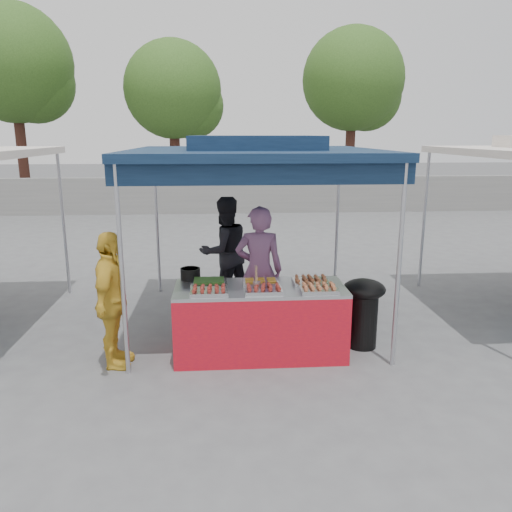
{
  "coord_description": "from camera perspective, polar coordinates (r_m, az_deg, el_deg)",
  "views": [
    {
      "loc": [
        -0.43,
        -5.67,
        2.59
      ],
      "look_at": [
        0.0,
        0.6,
        1.05
      ],
      "focal_mm": 35.0,
      "sensor_mm": 36.0,
      "label": 1
    }
  ],
  "objects": [
    {
      "name": "ground_plane",
      "position": [
        6.25,
        0.38,
        -10.72
      ],
      "size": [
        80.0,
        80.0,
        0.0
      ],
      "primitive_type": "plane",
      "color": "#555657"
    },
    {
      "name": "back_wall",
      "position": [
        16.79,
        -2.45,
        6.96
      ],
      "size": [
        40.0,
        0.25,
        1.2
      ],
      "primitive_type": "cube",
      "color": "slate",
      "rests_on": "ground_plane"
    },
    {
      "name": "main_canopy",
      "position": [
        6.65,
        -0.22,
        11.88
      ],
      "size": [
        3.2,
        3.2,
        2.57
      ],
      "color": "#B2B2B9",
      "rests_on": "ground_plane"
    },
    {
      "name": "tree_0",
      "position": [
        20.47,
        -25.56,
        18.76
      ],
      "size": [
        4.1,
        4.1,
        7.04
      ],
      "color": "#3D1F17",
      "rests_on": "ground_plane"
    },
    {
      "name": "tree_1",
      "position": [
        18.44,
        -8.99,
        17.81
      ],
      "size": [
        3.43,
        3.35,
        5.76
      ],
      "color": "#3D1F17",
      "rests_on": "ground_plane"
    },
    {
      "name": "tree_2",
      "position": [
        19.83,
        11.4,
        18.71
      ],
      "size": [
        3.74,
        3.73,
        6.4
      ],
      "color": "#3D1F17",
      "rests_on": "ground_plane"
    },
    {
      "name": "vendor_table",
      "position": [
        5.99,
        0.46,
        -7.42
      ],
      "size": [
        2.0,
        0.8,
        0.85
      ],
      "color": "red",
      "rests_on": "ground_plane"
    },
    {
      "name": "food_tray_fl",
      "position": [
        5.6,
        -5.37,
        -4.04
      ],
      "size": [
        0.42,
        0.3,
        0.07
      ],
      "color": "silver",
      "rests_on": "vendor_table"
    },
    {
      "name": "food_tray_fm",
      "position": [
        5.63,
        0.84,
        -3.88
      ],
      "size": [
        0.42,
        0.3,
        0.07
      ],
      "color": "silver",
      "rests_on": "vendor_table"
    },
    {
      "name": "food_tray_fr",
      "position": [
        5.7,
        7.16,
        -3.76
      ],
      "size": [
        0.42,
        0.3,
        0.07
      ],
      "color": "silver",
      "rests_on": "vendor_table"
    },
    {
      "name": "food_tray_bl",
      "position": [
        5.91,
        -5.39,
        -3.06
      ],
      "size": [
        0.42,
        0.3,
        0.07
      ],
      "color": "silver",
      "rests_on": "vendor_table"
    },
    {
      "name": "food_tray_bm",
      "position": [
        5.92,
        0.52,
        -2.99
      ],
      "size": [
        0.42,
        0.3,
        0.07
      ],
      "color": "silver",
      "rests_on": "vendor_table"
    },
    {
      "name": "food_tray_br",
      "position": [
        5.98,
        6.27,
        -2.87
      ],
      "size": [
        0.42,
        0.3,
        0.07
      ],
      "color": "silver",
      "rests_on": "vendor_table"
    },
    {
      "name": "cooking_pot",
      "position": [
        6.17,
        -7.51,
        -2.04
      ],
      "size": [
        0.24,
        0.24,
        0.14
      ],
      "primitive_type": "cylinder",
      "color": "black",
      "rests_on": "vendor_table"
    },
    {
      "name": "skewer_cup",
      "position": [
        5.68,
        0.07,
        -3.48
      ],
      "size": [
        0.09,
        0.09,
        0.11
      ],
      "primitive_type": "cylinder",
      "color": "#B2B2B9",
      "rests_on": "vendor_table"
    },
    {
      "name": "wok_burner",
      "position": [
        6.31,
        12.17,
        -5.73
      ],
      "size": [
        0.52,
        0.52,
        0.87
      ],
      "rotation": [
        0.0,
        0.0,
        -0.31
      ],
      "color": "black",
      "rests_on": "ground_plane"
    },
    {
      "name": "crate_left",
      "position": [
        6.78,
        -3.18,
        -7.5
      ],
      "size": [
        0.44,
        0.31,
        0.27
      ],
      "primitive_type": "cube",
      "color": "#123F9A",
      "rests_on": "ground_plane"
    },
    {
      "name": "crate_right",
      "position": [
        6.8,
        3.79,
        -7.42
      ],
      "size": [
        0.45,
        0.31,
        0.27
      ],
      "primitive_type": "cube",
      "color": "#123F9A",
      "rests_on": "ground_plane"
    },
    {
      "name": "crate_stacked",
      "position": [
        6.71,
        3.83,
        -5.34
      ],
      "size": [
        0.42,
        0.3,
        0.25
      ],
      "primitive_type": "cube",
      "color": "#123F9A",
      "rests_on": "crate_right"
    },
    {
      "name": "vendor_woman",
      "position": [
        6.52,
        0.35,
        -1.68
      ],
      "size": [
        0.65,
        0.45,
        1.7
      ],
      "primitive_type": "imported",
      "rotation": [
        0.0,
        0.0,
        3.07
      ],
      "color": "#82537C",
      "rests_on": "ground_plane"
    },
    {
      "name": "helper_man",
      "position": [
        7.63,
        -3.59,
        0.51
      ],
      "size": [
        1.02,
        0.94,
        1.68
      ],
      "primitive_type": "imported",
      "rotation": [
        0.0,
        0.0,
        3.62
      ],
      "color": "black",
      "rests_on": "ground_plane"
    },
    {
      "name": "customer_person",
      "position": [
        5.81,
        -16.16,
        -4.93
      ],
      "size": [
        0.41,
        0.93,
        1.57
      ],
      "primitive_type": "imported",
      "rotation": [
        0.0,
        0.0,
        1.54
      ],
      "color": "gold",
      "rests_on": "ground_plane"
    }
  ]
}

